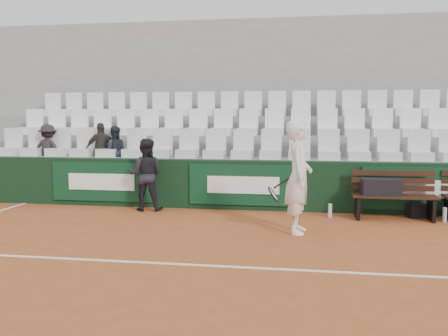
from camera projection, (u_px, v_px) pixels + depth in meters
ground at (220, 266)px, 6.26m from camera, size 80.00×80.00×0.00m
court_baseline at (220, 266)px, 6.26m from camera, size 18.00×0.06×0.01m
back_barrier at (257, 185)px, 10.12m from camera, size 18.00×0.34×1.00m
grandstand_tier_front at (257, 181)px, 10.75m from camera, size 18.00×0.95×1.00m
grandstand_tier_mid at (261, 166)px, 11.66m from camera, size 18.00×0.95×1.45m
grandstand_tier_back at (265, 154)px, 12.57m from camera, size 18.00×0.95×1.90m
grandstand_rear_wall at (267, 105)px, 13.06m from camera, size 18.00×0.30×4.40m
seat_row_front at (256, 144)px, 10.49m from camera, size 11.90×0.44×0.63m
seat_row_mid at (261, 122)px, 11.38m from camera, size 11.90×0.44×0.63m
seat_row_back at (264, 103)px, 12.27m from camera, size 11.90×0.44×0.63m
bench_left at (394, 207)px, 9.15m from camera, size 1.50×0.56×0.45m
sports_bag_left at (381, 187)px, 9.12m from camera, size 0.72×0.35×0.30m
sports_bag_ground at (419, 211)px, 9.35m from camera, size 0.46×0.35×0.25m
water_bottle_near at (330, 210)px, 9.34m from camera, size 0.07×0.07×0.26m
water_bottle_far at (445, 215)px, 8.92m from camera, size 0.07×0.07×0.26m
tennis_player at (298, 177)px, 8.01m from camera, size 0.72×0.67×1.82m
ball_kid at (146, 175)px, 10.00m from camera, size 0.76×0.62×1.45m
spectator_a at (47, 130)px, 11.30m from camera, size 0.76×0.45×1.16m
spectator_b at (101, 129)px, 11.09m from camera, size 0.76×0.53×1.20m
spectator_c at (114, 131)px, 11.04m from camera, size 0.66×0.59×1.13m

